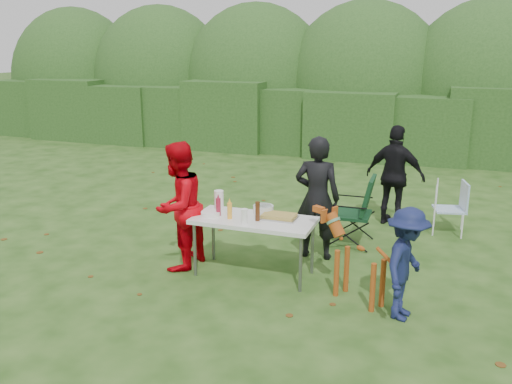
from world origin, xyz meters
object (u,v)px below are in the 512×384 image
(mustard_bottle, at_px, (230,211))
(lawn_chair, at_px, (449,207))
(person_cook, at_px, (317,198))
(person_red_jacket, at_px, (178,206))
(child, at_px, (406,264))
(dog, at_px, (360,261))
(folding_table, at_px, (254,223))
(ketchup_bottle, at_px, (218,207))
(beer_bottle, at_px, (258,211))
(person_black_puffy, at_px, (395,176))
(paper_towel_roll, at_px, (219,200))
(camping_chair, at_px, (350,210))

(mustard_bottle, bearing_deg, lawn_chair, 45.50)
(person_cook, xyz_separation_m, person_red_jacket, (-1.58, -0.94, -0.01))
(person_cook, distance_m, child, 1.87)
(dog, bearing_deg, folding_table, 16.86)
(ketchup_bottle, bearing_deg, beer_bottle, -3.03)
(person_black_puffy, height_order, beer_bottle, person_black_puffy)
(ketchup_bottle, bearing_deg, lawn_chair, 42.80)
(child, height_order, paper_towel_roll, child)
(person_black_puffy, xyz_separation_m, child, (0.45, -3.13, -0.19))
(camping_chair, bearing_deg, lawn_chair, -144.48)
(mustard_bottle, bearing_deg, dog, -6.37)
(ketchup_bottle, bearing_deg, person_red_jacket, -173.35)
(beer_bottle, bearing_deg, person_cook, 60.25)
(child, xyz_separation_m, paper_towel_roll, (-2.41, 0.68, 0.26))
(dog, height_order, beer_bottle, beer_bottle)
(camping_chair, height_order, ketchup_bottle, camping_chair)
(lawn_chair, distance_m, mustard_bottle, 3.66)
(folding_table, distance_m, lawn_chair, 3.38)
(dog, relative_size, mustard_bottle, 5.07)
(person_red_jacket, relative_size, paper_towel_roll, 6.34)
(person_black_puffy, height_order, lawn_chair, person_black_puffy)
(person_black_puffy, distance_m, beer_bottle, 3.01)
(folding_table, xyz_separation_m, lawn_chair, (2.27, 2.49, -0.28))
(folding_table, height_order, person_black_puffy, person_black_puffy)
(person_red_jacket, relative_size, child, 1.36)
(mustard_bottle, relative_size, ketchup_bottle, 0.91)
(camping_chair, distance_m, lawn_chair, 1.67)
(person_black_puffy, bearing_deg, person_cook, 77.43)
(person_red_jacket, height_order, camping_chair, person_red_jacket)
(person_cook, height_order, beer_bottle, person_cook)
(folding_table, xyz_separation_m, ketchup_bottle, (-0.46, -0.04, 0.16))
(beer_bottle, xyz_separation_m, paper_towel_roll, (-0.61, 0.24, 0.01))
(dog, relative_size, lawn_chair, 1.24)
(dog, xyz_separation_m, ketchup_bottle, (-1.82, 0.25, 0.37))
(folding_table, xyz_separation_m, beer_bottle, (0.07, -0.06, 0.17))
(person_black_puffy, distance_m, camping_chair, 1.27)
(folding_table, distance_m, paper_towel_roll, 0.60)
(person_cook, bearing_deg, beer_bottle, 58.54)
(camping_chair, distance_m, beer_bottle, 1.80)
(lawn_chair, bearing_deg, person_cook, 30.99)
(ketchup_bottle, height_order, beer_bottle, beer_bottle)
(folding_table, distance_m, person_red_jacket, 1.00)
(mustard_bottle, xyz_separation_m, ketchup_bottle, (-0.18, 0.07, 0.01))
(person_black_puffy, height_order, camping_chair, person_black_puffy)
(beer_bottle, bearing_deg, person_black_puffy, 63.33)
(mustard_bottle, height_order, ketchup_bottle, ketchup_bottle)
(person_cook, xyz_separation_m, mustard_bottle, (-0.87, -0.94, 0.01))
(dog, bearing_deg, beer_bottle, 18.95)
(folding_table, relative_size, ketchup_bottle, 6.82)
(person_black_puffy, xyz_separation_m, beer_bottle, (-1.35, -2.69, 0.06))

